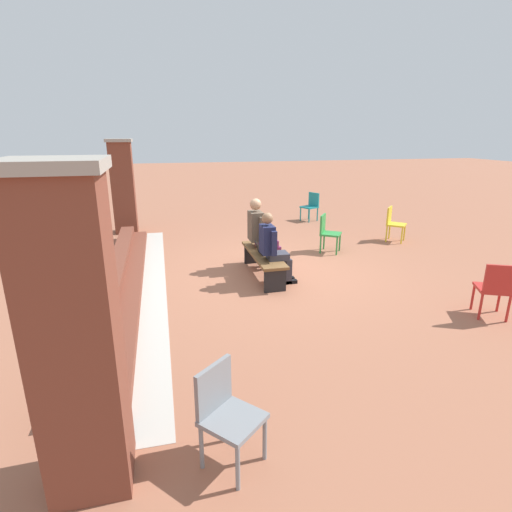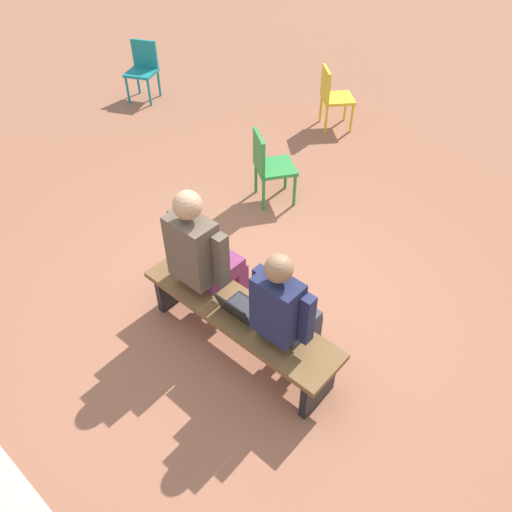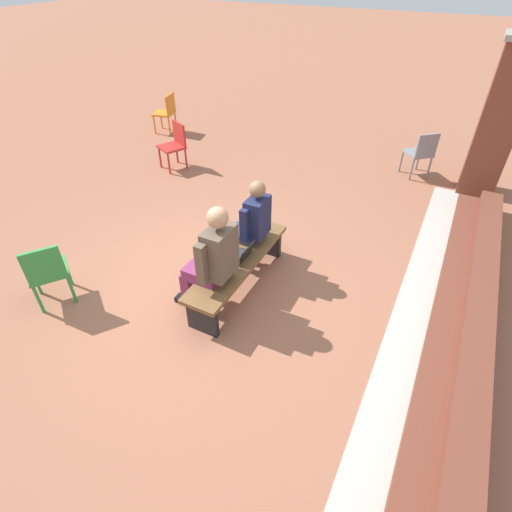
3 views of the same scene
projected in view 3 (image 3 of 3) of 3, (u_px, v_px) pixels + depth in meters
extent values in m
plane|color=#9E6047|center=(208.00, 286.00, 4.99)|extent=(60.00, 60.00, 0.00)
cube|color=#B7B2A8|center=(402.00, 345.00, 4.25)|extent=(7.83, 0.40, 0.01)
cube|color=brown|center=(454.00, 358.00, 4.02)|extent=(7.03, 0.60, 0.15)
cube|color=brown|center=(475.00, 354.00, 3.88)|extent=(7.03, 0.30, 0.15)
cube|color=brown|center=(499.00, 123.00, 6.28)|extent=(0.56, 0.56, 2.34)
cube|color=brown|center=(238.00, 261.00, 4.72)|extent=(1.80, 0.44, 0.05)
cube|color=black|center=(268.00, 241.00, 5.42)|extent=(0.06, 0.37, 0.40)
cube|color=black|center=(202.00, 318.00, 4.29)|extent=(0.06, 0.37, 0.40)
cube|color=#383842|center=(244.00, 234.00, 5.02)|extent=(0.30, 0.35, 0.12)
cube|color=#383842|center=(235.00, 245.00, 5.31)|extent=(0.10, 0.11, 0.45)
cube|color=black|center=(232.00, 255.00, 5.44)|extent=(0.10, 0.21, 0.06)
cube|color=#383842|center=(229.00, 251.00, 5.19)|extent=(0.10, 0.11, 0.45)
cube|color=black|center=(226.00, 262.00, 5.33)|extent=(0.10, 0.21, 0.06)
cube|color=#1E2347|center=(257.00, 217.00, 4.76)|extent=(0.34, 0.21, 0.50)
cube|color=navy|center=(249.00, 217.00, 4.82)|extent=(0.04, 0.01, 0.30)
cube|color=#1E2347|center=(261.00, 209.00, 4.94)|extent=(0.08, 0.09, 0.42)
cube|color=#1E2347|center=(244.00, 226.00, 4.64)|extent=(0.08, 0.09, 0.42)
sphere|color=#8C6647|center=(257.00, 189.00, 4.53)|extent=(0.19, 0.19, 0.19)
cube|color=#7F2D5B|center=(205.00, 272.00, 4.42)|extent=(0.34, 0.40, 0.14)
cube|color=#7F2D5B|center=(197.00, 281.00, 4.73)|extent=(0.11, 0.12, 0.45)
cube|color=black|center=(194.00, 291.00, 4.87)|extent=(0.11, 0.24, 0.07)
cube|color=#7F2D5B|center=(188.00, 290.00, 4.61)|extent=(0.11, 0.12, 0.45)
cube|color=black|center=(185.00, 300.00, 4.74)|extent=(0.11, 0.24, 0.07)
cube|color=brown|center=(220.00, 252.00, 4.13)|extent=(0.38, 0.24, 0.56)
cube|color=brown|center=(226.00, 240.00, 4.33)|extent=(0.09, 0.10, 0.48)
cube|color=brown|center=(202.00, 265.00, 4.00)|extent=(0.09, 0.10, 0.48)
sphere|color=tan|center=(218.00, 218.00, 3.87)|extent=(0.22, 0.22, 0.22)
cube|color=black|center=(237.00, 256.00, 4.73)|extent=(0.32, 0.22, 0.02)
cube|color=#2D2D33|center=(236.00, 255.00, 4.72)|extent=(0.29, 0.15, 0.00)
cube|color=black|center=(247.00, 252.00, 4.61)|extent=(0.32, 0.07, 0.19)
cube|color=#33519E|center=(246.00, 252.00, 4.62)|extent=(0.28, 0.06, 0.17)
cube|color=orange|center=(164.00, 113.00, 8.97)|extent=(0.51, 0.51, 0.04)
cube|color=orange|center=(170.00, 104.00, 8.80)|extent=(0.40, 0.13, 0.40)
cylinder|color=orange|center=(161.00, 120.00, 9.28)|extent=(0.04, 0.04, 0.40)
cylinder|color=orange|center=(155.00, 125.00, 9.00)|extent=(0.04, 0.04, 0.40)
cylinder|color=orange|center=(176.00, 121.00, 9.21)|extent=(0.04, 0.04, 0.40)
cylinder|color=orange|center=(169.00, 126.00, 8.93)|extent=(0.04, 0.04, 0.40)
cube|color=#2D893D|center=(48.00, 271.00, 4.57)|extent=(0.58, 0.58, 0.04)
cube|color=#2D893D|center=(43.00, 265.00, 4.31)|extent=(0.35, 0.26, 0.40)
cylinder|color=#2D893D|center=(68.00, 272.00, 4.90)|extent=(0.04, 0.04, 0.40)
cylinder|color=#2D893D|center=(36.00, 281.00, 4.77)|extent=(0.04, 0.04, 0.40)
cylinder|color=#2D893D|center=(72.00, 290.00, 4.65)|extent=(0.04, 0.04, 0.40)
cylinder|color=#2D893D|center=(39.00, 300.00, 4.52)|extent=(0.04, 0.04, 0.40)
cube|color=gray|center=(418.00, 153.00, 7.21)|extent=(0.59, 0.59, 0.04)
cube|color=gray|center=(427.00, 145.00, 6.93)|extent=(0.29, 0.32, 0.40)
cylinder|color=gray|center=(418.00, 160.00, 7.52)|extent=(0.04, 0.04, 0.40)
cylinder|color=gray|center=(401.00, 161.00, 7.45)|extent=(0.04, 0.04, 0.40)
cylinder|color=gray|center=(429.00, 168.00, 7.25)|extent=(0.04, 0.04, 0.40)
cylinder|color=gray|center=(412.00, 170.00, 7.18)|extent=(0.04, 0.04, 0.40)
cube|color=red|center=(172.00, 147.00, 7.43)|extent=(0.56, 0.56, 0.04)
cube|color=red|center=(179.00, 133.00, 7.39)|extent=(0.20, 0.38, 0.40)
cylinder|color=red|center=(160.00, 158.00, 7.59)|extent=(0.04, 0.04, 0.40)
cylinder|color=red|center=(169.00, 164.00, 7.37)|extent=(0.04, 0.04, 0.40)
cylinder|color=red|center=(177.00, 153.00, 7.77)|extent=(0.04, 0.04, 0.40)
cylinder|color=red|center=(186.00, 159.00, 7.54)|extent=(0.04, 0.04, 0.40)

